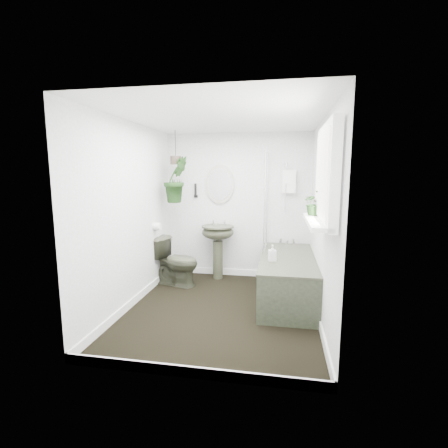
# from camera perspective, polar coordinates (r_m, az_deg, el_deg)

# --- Properties ---
(floor) EXTENTS (2.30, 2.80, 0.02)m
(floor) POSITION_cam_1_polar(r_m,az_deg,el_deg) (4.17, -0.37, -14.87)
(floor) COLOR black
(floor) RESTS_ON ground
(ceiling) EXTENTS (2.30, 2.80, 0.02)m
(ceiling) POSITION_cam_1_polar(r_m,az_deg,el_deg) (3.87, -0.41, 18.40)
(ceiling) COLOR white
(ceiling) RESTS_ON ground
(wall_back) EXTENTS (2.30, 0.02, 2.30)m
(wall_back) POSITION_cam_1_polar(r_m,az_deg,el_deg) (5.24, 2.42, 3.16)
(wall_back) COLOR white
(wall_back) RESTS_ON ground
(wall_front) EXTENTS (2.30, 0.02, 2.30)m
(wall_front) POSITION_cam_1_polar(r_m,az_deg,el_deg) (2.50, -6.28, -3.14)
(wall_front) COLOR white
(wall_front) RESTS_ON ground
(wall_left) EXTENTS (0.02, 2.80, 2.30)m
(wall_left) POSITION_cam_1_polar(r_m,az_deg,el_deg) (4.22, -16.08, 1.46)
(wall_left) COLOR white
(wall_left) RESTS_ON ground
(wall_right) EXTENTS (0.02, 2.80, 2.30)m
(wall_right) POSITION_cam_1_polar(r_m,az_deg,el_deg) (3.82, 16.99, 0.68)
(wall_right) COLOR white
(wall_right) RESTS_ON ground
(skirting) EXTENTS (2.30, 2.80, 0.10)m
(skirting) POSITION_cam_1_polar(r_m,az_deg,el_deg) (4.15, -0.37, -14.11)
(skirting) COLOR white
(skirting) RESTS_ON floor
(bathtub) EXTENTS (0.72, 1.72, 0.58)m
(bathtub) POSITION_cam_1_polar(r_m,az_deg,el_deg) (4.47, 11.09, -9.26)
(bathtub) COLOR #363829
(bathtub) RESTS_ON floor
(bath_screen) EXTENTS (0.04, 0.72, 1.40)m
(bath_screen) POSITION_cam_1_polar(r_m,az_deg,el_deg) (4.77, 7.37, 4.11)
(bath_screen) COLOR silver
(bath_screen) RESTS_ON bathtub
(shower_box) EXTENTS (0.20, 0.10, 0.35)m
(shower_box) POSITION_cam_1_polar(r_m,az_deg,el_deg) (5.10, 11.36, 7.35)
(shower_box) COLOR white
(shower_box) RESTS_ON wall_back
(oval_mirror) EXTENTS (0.46, 0.03, 0.62)m
(oval_mirror) POSITION_cam_1_polar(r_m,az_deg,el_deg) (5.22, -0.74, 7.00)
(oval_mirror) COLOR #B0AC9D
(oval_mirror) RESTS_ON wall_back
(wall_sconce) EXTENTS (0.04, 0.04, 0.22)m
(wall_sconce) POSITION_cam_1_polar(r_m,az_deg,el_deg) (5.30, -5.03, 5.92)
(wall_sconce) COLOR black
(wall_sconce) RESTS_ON wall_back
(toilet_roll_holder) EXTENTS (0.11, 0.11, 0.11)m
(toilet_roll_holder) POSITION_cam_1_polar(r_m,az_deg,el_deg) (4.86, -11.70, -0.42)
(toilet_roll_holder) COLOR white
(toilet_roll_holder) RESTS_ON wall_left
(window_recess) EXTENTS (0.08, 1.00, 0.90)m
(window_recess) POSITION_cam_1_polar(r_m,az_deg,el_deg) (3.08, 17.64, 8.12)
(window_recess) COLOR white
(window_recess) RESTS_ON wall_right
(window_sill) EXTENTS (0.18, 1.00, 0.04)m
(window_sill) POSITION_cam_1_polar(r_m,az_deg,el_deg) (3.10, 16.00, 0.41)
(window_sill) COLOR white
(window_sill) RESTS_ON wall_right
(window_blinds) EXTENTS (0.01, 0.86, 0.76)m
(window_blinds) POSITION_cam_1_polar(r_m,az_deg,el_deg) (3.08, 16.80, 8.16)
(window_blinds) COLOR white
(window_blinds) RESTS_ON wall_right
(toilet) EXTENTS (0.78, 0.57, 0.72)m
(toilet) POSITION_cam_1_polar(r_m,az_deg,el_deg) (4.98, -8.42, -6.49)
(toilet) COLOR #363829
(toilet) RESTS_ON floor
(pedestal_sink) EXTENTS (0.52, 0.45, 0.86)m
(pedestal_sink) POSITION_cam_1_polar(r_m,az_deg,el_deg) (5.19, -1.09, -4.95)
(pedestal_sink) COLOR #363829
(pedestal_sink) RESTS_ON floor
(sill_plant) EXTENTS (0.27, 0.25, 0.25)m
(sill_plant) POSITION_cam_1_polar(r_m,az_deg,el_deg) (3.38, 15.63, 3.60)
(sill_plant) COLOR black
(sill_plant) RESTS_ON window_sill
(hanging_plant) EXTENTS (0.48, 0.49, 0.69)m
(hanging_plant) POSITION_cam_1_polar(r_m,az_deg,el_deg) (4.96, -8.41, 7.74)
(hanging_plant) COLOR black
(hanging_plant) RESTS_ON ceiling
(soap_bottle) EXTENTS (0.11, 0.11, 0.20)m
(soap_bottle) POSITION_cam_1_polar(r_m,az_deg,el_deg) (4.13, 8.50, -5.06)
(soap_bottle) COLOR black
(soap_bottle) RESTS_ON bathtub
(hanging_pot) EXTENTS (0.16, 0.16, 0.12)m
(hanging_pot) POSITION_cam_1_polar(r_m,az_deg,el_deg) (4.96, -8.49, 11.03)
(hanging_pot) COLOR #3C3027
(hanging_pot) RESTS_ON ceiling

